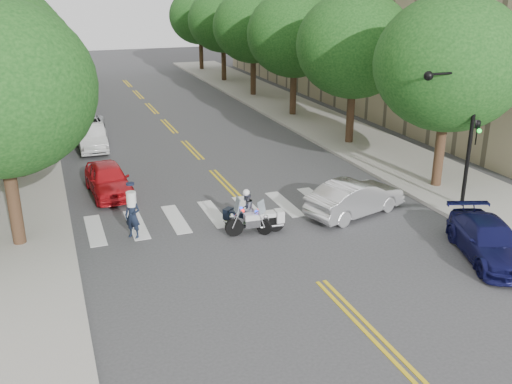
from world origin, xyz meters
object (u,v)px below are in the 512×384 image
motorcycle_police (245,212)px  officer_standing (133,216)px  sedan_blue (489,241)px  motorcycle_parked (260,220)px  convertible (355,198)px

motorcycle_police → officer_standing: 4.11m
motorcycle_police → officer_standing: size_ratio=1.00×
motorcycle_police → sedan_blue: (6.89, -5.04, -0.09)m
motorcycle_police → motorcycle_parked: 0.64m
officer_standing → sedan_blue: 12.39m
motorcycle_parked → convertible: motorcycle_parked is taller
motorcycle_parked → officer_standing: (-4.46, 1.24, 0.34)m
motorcycle_parked → motorcycle_police: bearing=50.5°
motorcycle_police → officer_standing: (-4.02, 0.83, 0.12)m
motorcycle_police → officer_standing: officer_standing is taller
convertible → sedan_blue: 5.48m
motorcycle_police → convertible: size_ratio=0.39×
sedan_blue → convertible: bearing=133.2°
officer_standing → convertible: (8.66, -0.86, -0.14)m
officer_standing → motorcycle_parked: bearing=27.8°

